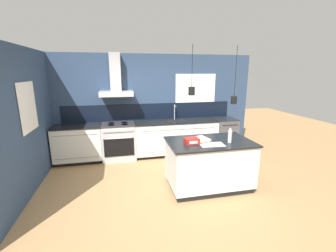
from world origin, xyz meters
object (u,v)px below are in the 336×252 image
oven_range (119,141)px  red_supply_box (192,141)px  bottle_on_island (230,136)px  book_stack (201,139)px  dishwasher (224,134)px

oven_range → red_supply_box: red_supply_box is taller
oven_range → red_supply_box: size_ratio=3.67×
bottle_on_island → book_stack: size_ratio=0.85×
bottle_on_island → red_supply_box: bottle_on_island is taller
red_supply_box → bottle_on_island: bearing=-7.6°
oven_range → dishwasher: 2.86m
oven_range → bottle_on_island: bearing=-45.1°
oven_range → red_supply_box: (1.28, -1.88, 0.50)m
book_stack → red_supply_box: 0.22m
book_stack → red_supply_box: red_supply_box is taller
oven_range → book_stack: size_ratio=2.62×
bottle_on_island → book_stack: bearing=160.7°
book_stack → red_supply_box: bearing=-158.2°
oven_range → dishwasher: size_ratio=1.00×
dishwasher → book_stack: bearing=-127.3°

